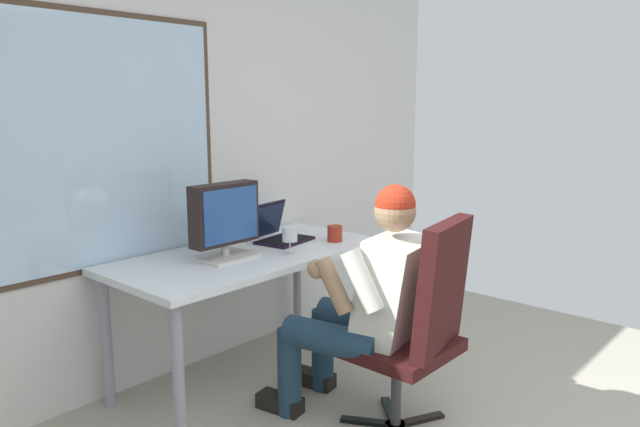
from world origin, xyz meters
The scene contains 8 objects.
wall_rear centered at (-0.02, 2.71, 1.32)m, with size 5.00×0.08×2.63m.
desk centered at (0.24, 2.28, 0.65)m, with size 1.53×0.75×0.73m.
office_chair centered at (0.36, 1.25, 0.57)m, with size 0.54×0.55×1.04m.
person_seated centered at (0.31, 1.53, 0.61)m, with size 0.59×0.86×1.18m.
crt_monitor centered at (0.07, 2.27, 0.95)m, with size 0.40×0.24×0.40m.
laptop centered at (0.54, 2.38, 0.79)m, with size 0.36×0.33×0.22m.
wine_glass centered at (0.36, 2.08, 0.84)m, with size 0.08×0.08×0.15m.
coffee_mug centered at (0.76, 2.10, 0.78)m, with size 0.09×0.09×0.09m.
Camera 1 is at (-1.88, -0.12, 1.54)m, focal length 33.62 mm.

